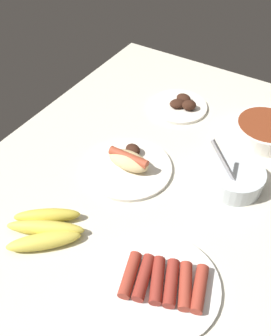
{
  "coord_description": "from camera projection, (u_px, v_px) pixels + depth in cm",
  "views": [
    {
      "loc": [
        57.61,
        29.44,
        68.94
      ],
      "look_at": [
        3.25,
        -4.06,
        3.0
      ],
      "focal_mm": 37.76,
      "sensor_mm": 36.0,
      "label": 1
    }
  ],
  "objects": [
    {
      "name": "ground_plane",
      "position": [
        155.0,
        178.0,
        0.95
      ],
      "size": [
        120.0,
        90.0,
        3.0
      ],
      "primitive_type": "cube",
      "color": "silver"
    },
    {
      "name": "banana_bunch",
      "position": [
        45.0,
        229.0,
        0.8
      ],
      "size": [
        18.41,
        18.54,
        3.7
      ],
      "color": "gold",
      "rests_on": "ground_plane"
    },
    {
      "name": "plate_grilled_meat",
      "position": [
        180.0,
        105.0,
        1.14
      ],
      "size": [
        18.42,
        18.42,
        4.17
      ],
      "color": "white",
      "rests_on": "ground_plane"
    },
    {
      "name": "plate_hotdog_assembled",
      "position": [
        129.0,
        164.0,
        0.95
      ],
      "size": [
        23.32,
        23.32,
        5.61
      ],
      "color": "white",
      "rests_on": "ground_plane"
    },
    {
      "name": "plate_sausages",
      "position": [
        164.0,
        284.0,
        0.71
      ],
      "size": [
        23.23,
        23.23,
        3.57
      ],
      "color": "white",
      "rests_on": "ground_plane"
    },
    {
      "name": "bowl_chili",
      "position": [
        265.0,
        130.0,
        1.03
      ],
      "size": [
        18.33,
        18.33,
        4.81
      ],
      "color": "white",
      "rests_on": "ground_plane"
    },
    {
      "name": "bowl_coleslaw",
      "position": [
        235.0,
        177.0,
        0.9
      ],
      "size": [
        14.9,
        14.9,
        15.15
      ],
      "color": "silver",
      "rests_on": "ground_plane"
    }
  ]
}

